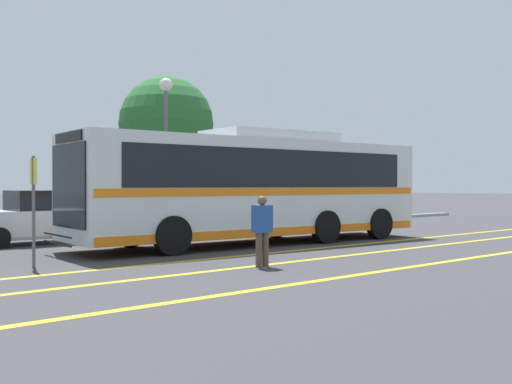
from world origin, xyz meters
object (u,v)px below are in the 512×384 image
(parked_car_2, at_px, (215,214))
(parked_car_3, at_px, (334,209))
(pedestrian_0, at_px, (262,227))
(bus_stop_sign, at_px, (34,197))
(street_lamp, at_px, (166,117))
(transit_bus, at_px, (256,185))
(parked_car_1, at_px, (41,217))
(tree_0, at_px, (166,124))

(parked_car_2, xyz_separation_m, parked_car_3, (6.93, 0.43, 0.00))
(pedestrian_0, height_order, bus_stop_sign, bus_stop_sign)
(pedestrian_0, relative_size, street_lamp, 0.26)
(transit_bus, height_order, parked_car_3, transit_bus)
(parked_car_1, relative_size, pedestrian_0, 3.07)
(transit_bus, relative_size, parked_car_2, 2.44)
(parked_car_1, bearing_deg, bus_stop_sign, 158.66)
(pedestrian_0, distance_m, bus_stop_sign, 4.93)
(parked_car_2, bearing_deg, bus_stop_sign, 119.37)
(transit_bus, height_order, bus_stop_sign, transit_bus)
(parked_car_3, bearing_deg, bus_stop_sign, -73.28)
(parked_car_3, height_order, street_lamp, street_lamp)
(parked_car_2, distance_m, pedestrian_0, 9.17)
(parked_car_2, bearing_deg, tree_0, -18.47)
(parked_car_2, bearing_deg, pedestrian_0, 149.39)
(transit_bus, height_order, parked_car_1, transit_bus)
(parked_car_1, height_order, tree_0, tree_0)
(parked_car_1, xyz_separation_m, parked_car_2, (6.23, -0.38, -0.08))
(parked_car_1, xyz_separation_m, bus_stop_sign, (-2.12, -5.20, 0.72))
(parked_car_2, distance_m, street_lamp, 4.56)
(parked_car_3, distance_m, bus_stop_sign, 16.17)
(street_lamp, bearing_deg, parked_car_1, -159.14)
(parked_car_2, relative_size, bus_stop_sign, 2.04)
(parked_car_1, bearing_deg, transit_bus, -129.90)
(parked_car_1, xyz_separation_m, tree_0, (8.44, 6.47, 3.90))
(parked_car_3, relative_size, tree_0, 0.65)
(parked_car_2, height_order, pedestrian_0, pedestrian_0)
(parked_car_1, bearing_deg, pedestrian_0, -167.99)
(parked_car_1, distance_m, street_lamp, 7.16)
(transit_bus, height_order, tree_0, tree_0)
(parked_car_1, height_order, street_lamp, street_lamp)
(parked_car_3, height_order, bus_stop_sign, bus_stop_sign)
(transit_bus, distance_m, parked_car_3, 9.33)
(pedestrian_0, relative_size, bus_stop_sign, 0.64)
(parked_car_1, height_order, pedestrian_0, parked_car_1)
(transit_bus, distance_m, pedestrian_0, 5.31)
(bus_stop_sign, xyz_separation_m, tree_0, (10.55, 11.68, 3.18))
(pedestrian_0, height_order, tree_0, tree_0)
(transit_bus, xyz_separation_m, tree_0, (3.49, 10.73, 2.93))
(parked_car_1, bearing_deg, tree_0, -51.71)
(parked_car_2, bearing_deg, street_lamp, 9.66)
(pedestrian_0, height_order, street_lamp, street_lamp)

